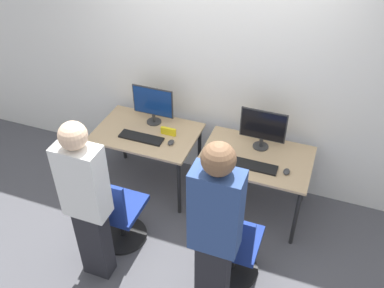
# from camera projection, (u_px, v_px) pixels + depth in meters

# --- Properties ---
(ground_plane) EXTENTS (20.00, 20.00, 0.00)m
(ground_plane) POSITION_uv_depth(u_px,v_px,m) (187.00, 218.00, 4.45)
(ground_plane) COLOR #4C4C51
(wall_back) EXTENTS (12.00, 0.05, 2.80)m
(wall_back) POSITION_uv_depth(u_px,v_px,m) (217.00, 61.00, 4.22)
(wall_back) COLOR silver
(wall_back) RESTS_ON ground_plane
(desk_left) EXTENTS (1.06, 0.71, 0.72)m
(desk_left) POSITION_uv_depth(u_px,v_px,m) (147.00, 138.00, 4.49)
(desk_left) COLOR tan
(desk_left) RESTS_ON ground_plane
(monitor_left) EXTENTS (0.45, 0.16, 0.42)m
(monitor_left) POSITION_uv_depth(u_px,v_px,m) (153.00, 104.00, 4.44)
(monitor_left) COLOR #2D2D2D
(monitor_left) RESTS_ON desk_left
(keyboard_left) EXTENTS (0.46, 0.14, 0.02)m
(keyboard_left) POSITION_uv_depth(u_px,v_px,m) (141.00, 138.00, 4.34)
(keyboard_left) COLOR black
(keyboard_left) RESTS_ON desk_left
(mouse_left) EXTENTS (0.06, 0.09, 0.03)m
(mouse_left) POSITION_uv_depth(u_px,v_px,m) (171.00, 142.00, 4.27)
(mouse_left) COLOR #333333
(mouse_left) RESTS_ON desk_left
(office_chair_left) EXTENTS (0.48, 0.48, 0.88)m
(office_chair_left) POSITION_uv_depth(u_px,v_px,m) (116.00, 215.00, 3.99)
(office_chair_left) COLOR black
(office_chair_left) RESTS_ON ground_plane
(person_left) EXTENTS (0.36, 0.21, 1.64)m
(person_left) POSITION_uv_depth(u_px,v_px,m) (86.00, 200.00, 3.40)
(person_left) COLOR #232328
(person_left) RESTS_ON ground_plane
(desk_right) EXTENTS (1.06, 0.71, 0.72)m
(desk_right) POSITION_uv_depth(u_px,v_px,m) (256.00, 163.00, 4.16)
(desk_right) COLOR tan
(desk_right) RESTS_ON ground_plane
(monitor_right) EXTENTS (0.45, 0.16, 0.42)m
(monitor_right) POSITION_uv_depth(u_px,v_px,m) (263.00, 128.00, 4.10)
(monitor_right) COLOR #2D2D2D
(monitor_right) RESTS_ON desk_right
(keyboard_right) EXTENTS (0.46, 0.14, 0.02)m
(keyboard_right) POSITION_uv_depth(u_px,v_px,m) (253.00, 166.00, 3.99)
(keyboard_right) COLOR black
(keyboard_right) RESTS_ON desk_right
(mouse_right) EXTENTS (0.06, 0.09, 0.03)m
(mouse_right) POSITION_uv_depth(u_px,v_px,m) (287.00, 172.00, 3.92)
(mouse_right) COLOR #333333
(mouse_right) RESTS_ON desk_right
(office_chair_right) EXTENTS (0.48, 0.48, 0.88)m
(office_chair_right) POSITION_uv_depth(u_px,v_px,m) (232.00, 249.00, 3.68)
(office_chair_right) COLOR black
(office_chair_right) RESTS_ON ground_plane
(person_right) EXTENTS (0.36, 0.23, 1.74)m
(person_right) POSITION_uv_depth(u_px,v_px,m) (215.00, 231.00, 3.06)
(person_right) COLOR #232328
(person_right) RESTS_ON ground_plane
(placard_left) EXTENTS (0.16, 0.03, 0.08)m
(placard_left) POSITION_uv_depth(u_px,v_px,m) (168.00, 131.00, 4.38)
(placard_left) COLOR yellow
(placard_left) RESTS_ON desk_left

